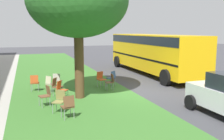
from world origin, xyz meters
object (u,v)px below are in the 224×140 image
at_px(chair_8, 57,80).
at_px(chair_10, 56,85).
at_px(chair_2, 112,77).
at_px(chair_3, 35,82).
at_px(chair_0, 46,94).
at_px(street_tree, 78,1).
at_px(chair_4, 61,89).
at_px(chair_1, 101,78).
at_px(chair_5, 50,83).
at_px(chair_6, 111,81).
at_px(chair_7, 68,105).
at_px(chair_9, 59,100).
at_px(school_bus, 152,50).

height_order(chair_8, chair_10, same).
distance_m(chair_8, chair_10, 1.38).
distance_m(chair_2, chair_3, 4.27).
height_order(chair_0, chair_3, same).
bearing_deg(chair_10, chair_8, -8.67).
height_order(chair_0, chair_8, same).
distance_m(street_tree, chair_10, 4.19).
bearing_deg(chair_8, chair_4, 177.83).
distance_m(street_tree, chair_1, 4.69).
distance_m(street_tree, chair_5, 4.43).
height_order(chair_5, chair_6, same).
relative_size(chair_6, chair_7, 1.00).
bearing_deg(chair_3, chair_1, -92.89).
bearing_deg(chair_6, chair_9, 132.28).
distance_m(chair_0, chair_9, 1.12).
relative_size(chair_0, chair_9, 1.00).
bearing_deg(chair_4, chair_0, 137.15).
bearing_deg(chair_9, chair_10, -4.35).
bearing_deg(school_bus, chair_1, 122.11).
bearing_deg(chair_2, chair_1, 94.67).
bearing_deg(chair_5, chair_7, -176.84).
height_order(chair_2, chair_9, same).
relative_size(chair_6, chair_10, 1.00).
height_order(chair_4, chair_5, same).
bearing_deg(chair_0, chair_5, -9.82).
height_order(chair_5, chair_9, same).
distance_m(chair_1, chair_8, 2.42).
bearing_deg(chair_3, school_bus, -71.15).
bearing_deg(chair_10, street_tree, -126.99).
distance_m(chair_0, chair_1, 4.21).
distance_m(chair_9, chair_10, 2.64).
bearing_deg(chair_4, chair_2, -58.80).
bearing_deg(chair_8, chair_9, 174.17).
bearing_deg(chair_0, chair_8, -15.81).
relative_size(chair_3, chair_10, 1.00).
bearing_deg(chair_5, school_bus, -65.91).
bearing_deg(chair_8, chair_6, -114.13).
distance_m(chair_4, chair_6, 2.91).
height_order(chair_1, chair_8, same).
distance_m(chair_4, chair_7, 2.69).
relative_size(chair_4, chair_8, 1.00).
xyz_separation_m(chair_4, school_bus, (4.95, -7.40, 1.24)).
xyz_separation_m(street_tree, chair_6, (0.92, -1.87, -4.00)).
relative_size(chair_8, chair_10, 1.00).
bearing_deg(chair_5, chair_3, 52.57).
height_order(chair_6, chair_10, same).
height_order(chair_1, chair_5, same).
distance_m(chair_2, school_bus, 5.35).
relative_size(chair_10, school_bus, 0.08).
xyz_separation_m(chair_8, chair_10, (-1.36, 0.21, 0.00)).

